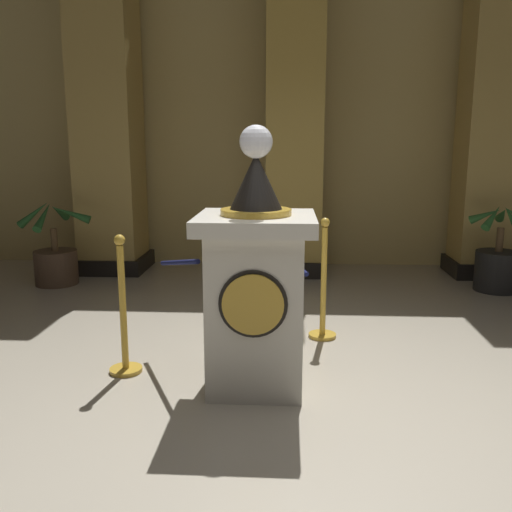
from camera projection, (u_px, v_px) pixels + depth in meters
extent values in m
plane|color=#B2A893|center=(297.00, 406.00, 3.54)|extent=(10.31, 10.31, 0.00)
cube|color=tan|center=(294.00, 118.00, 7.42)|extent=(10.31, 0.16, 4.02)
cube|color=silver|center=(256.00, 309.00, 3.74)|extent=(0.63, 0.63, 1.10)
cube|color=silver|center=(256.00, 222.00, 3.62)|extent=(0.78, 0.78, 0.10)
cylinder|color=gold|center=(253.00, 305.00, 3.40)|extent=(0.39, 0.03, 0.39)
cylinder|color=black|center=(253.00, 304.00, 3.41)|extent=(0.43, 0.01, 0.43)
cylinder|color=gold|center=(256.00, 212.00, 3.61)|extent=(0.47, 0.47, 0.04)
cone|color=black|center=(256.00, 181.00, 3.57)|extent=(0.35, 0.35, 0.37)
cylinder|color=gold|center=(256.00, 154.00, 3.53)|extent=(0.03, 0.03, 0.05)
sphere|color=silver|center=(256.00, 142.00, 3.52)|extent=(0.22, 0.22, 0.22)
cylinder|color=gold|center=(322.00, 335.00, 4.80)|extent=(0.24, 0.24, 0.03)
cylinder|color=gold|center=(324.00, 283.00, 4.70)|extent=(0.05, 0.05, 0.97)
sphere|color=gold|center=(325.00, 223.00, 4.60)|extent=(0.08, 0.08, 0.08)
cylinder|color=gold|center=(126.00, 370.00, 4.07)|extent=(0.24, 0.24, 0.03)
cylinder|color=gold|center=(123.00, 310.00, 3.97)|extent=(0.05, 0.05, 0.95)
sphere|color=gold|center=(119.00, 240.00, 3.87)|extent=(0.08, 0.08, 0.08)
cylinder|color=#141947|center=(280.00, 253.00, 4.46)|extent=(0.45, 0.77, 0.22)
cylinder|color=#141947|center=(179.00, 262.00, 4.09)|extent=(0.45, 0.77, 0.22)
sphere|color=#141947|center=(231.00, 269.00, 4.29)|extent=(0.04, 0.04, 0.04)
cube|color=black|center=(115.00, 262.00, 7.35)|extent=(0.87, 0.87, 0.20)
cube|color=tan|center=(108.00, 122.00, 6.99)|extent=(0.75, 0.75, 3.85)
cube|color=black|center=(477.00, 267.00, 7.08)|extent=(0.74, 0.74, 0.20)
cube|color=tan|center=(489.00, 121.00, 6.72)|extent=(0.64, 0.64, 3.85)
cube|color=black|center=(293.00, 264.00, 7.22)|extent=(0.80, 0.80, 0.20)
cube|color=gold|center=(295.00, 122.00, 6.85)|extent=(0.70, 0.70, 3.85)
cylinder|color=#4C3828|center=(56.00, 267.00, 6.57)|extent=(0.50, 0.50, 0.41)
cylinder|color=brown|center=(54.00, 240.00, 6.51)|extent=(0.08, 0.08, 0.27)
cone|color=#265928|center=(71.00, 214.00, 6.46)|extent=(0.46, 0.17, 0.26)
cone|color=#265928|center=(59.00, 212.00, 6.66)|extent=(0.11, 0.45, 0.27)
cone|color=#265928|center=(34.00, 214.00, 6.45)|extent=(0.41, 0.11, 0.35)
cone|color=#265928|center=(43.00, 216.00, 6.23)|extent=(0.11, 0.42, 0.34)
cylinder|color=black|center=(497.00, 271.00, 6.28)|extent=(0.49, 0.49, 0.46)
cylinder|color=brown|center=(500.00, 240.00, 6.20)|extent=(0.08, 0.08, 0.27)
cone|color=#2D662D|center=(502.00, 214.00, 6.30)|extent=(0.19, 0.36, 0.26)
cone|color=#2D662D|center=(485.00, 215.00, 6.23)|extent=(0.36, 0.26, 0.26)
cone|color=#2D662D|center=(492.00, 217.00, 6.06)|extent=(0.31, 0.27, 0.33)
cone|color=#2D662D|center=(512.00, 218.00, 5.98)|extent=(0.16, 0.34, 0.30)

